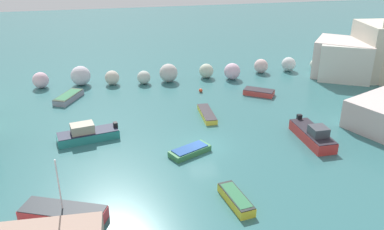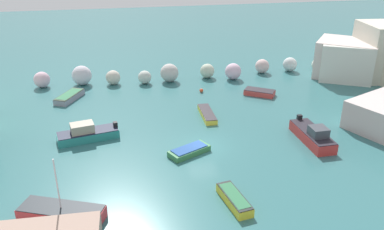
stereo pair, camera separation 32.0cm
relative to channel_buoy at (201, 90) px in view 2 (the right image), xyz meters
name	(u,v)px [view 2 (the right image)]	position (x,y,z in m)	size (l,w,h in m)	color
cove_water	(203,146)	(-2.97, -13.29, -0.23)	(160.00, 160.00, 0.00)	#336A6D
rock_breakwater	(175,72)	(-2.35, 5.19, 0.80)	(38.56, 4.18, 2.43)	beige
channel_buoy	(201,90)	(0.00, 0.00, 0.00)	(0.46, 0.46, 0.46)	#E04C28
moored_boat_0	(313,135)	(6.93, -14.51, 0.41)	(1.87, 5.68, 1.83)	red
moored_boat_1	(260,92)	(6.50, -2.32, 0.10)	(3.74, 3.28, 0.66)	#CD403D
moored_boat_2	(62,213)	(-14.36, -21.07, 0.22)	(5.85, 3.87, 4.51)	#C8363C
moored_boat_3	(207,114)	(-1.05, -7.07, 0.05)	(1.31, 4.52, 0.55)	yellow
moored_boat_4	(189,151)	(-4.44, -14.33, 0.05)	(3.90, 2.90, 0.58)	#397C47
moored_boat_5	(87,133)	(-13.06, -9.78, 0.38)	(5.70, 2.82, 1.66)	teal
moored_boat_6	(69,97)	(-15.33, 0.84, 0.13)	(3.33, 4.50, 0.69)	gray
moored_boat_7	(234,199)	(-2.80, -21.88, 0.14)	(1.68, 3.83, 0.71)	yellow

